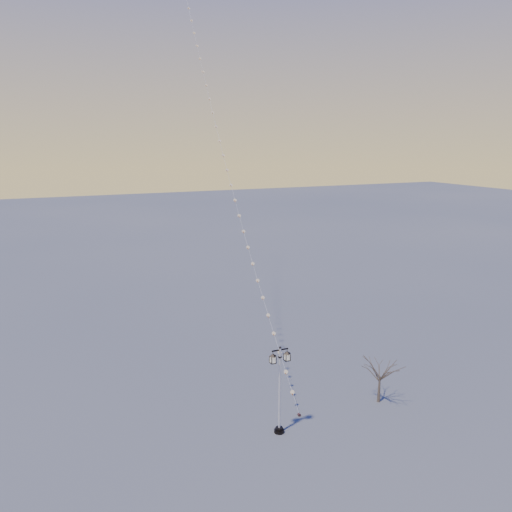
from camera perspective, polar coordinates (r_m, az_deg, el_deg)
ground at (r=33.37m, az=3.27°, el=-19.05°), size 300.00×300.00×0.00m
street_lamp at (r=31.72m, az=2.67°, el=-14.33°), size 1.44×0.63×5.67m
bare_tree at (r=36.42m, az=13.77°, el=-12.26°), size 2.08×2.08×3.46m
kite_train at (r=47.94m, az=-4.15°, el=15.81°), size 3.78×37.85×40.52m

